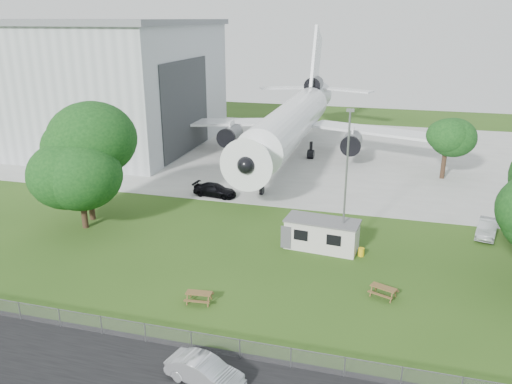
% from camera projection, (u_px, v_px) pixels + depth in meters
% --- Properties ---
extents(ground, '(160.00, 160.00, 0.00)m').
position_uv_depth(ground, '(226.00, 273.00, 38.60)').
color(ground, '#395B1C').
extents(concrete_apron, '(120.00, 46.00, 0.03)m').
position_uv_depth(concrete_apron, '(309.00, 153.00, 73.20)').
color(concrete_apron, '#B7B7B2').
rests_on(concrete_apron, ground).
extents(hangar, '(43.00, 31.00, 18.55)m').
position_uv_depth(hangar, '(68.00, 81.00, 77.73)').
color(hangar, '#B2B7BC').
rests_on(hangar, ground).
extents(airliner, '(46.36, 47.73, 17.69)m').
position_uv_depth(airliner, '(293.00, 119.00, 70.01)').
color(airliner, white).
rests_on(airliner, ground).
extents(site_cabin, '(6.87, 3.31, 2.62)m').
position_uv_depth(site_cabin, '(322.00, 234.00, 42.39)').
color(site_cabin, beige).
rests_on(site_cabin, ground).
extents(picnic_west, '(1.94, 1.67, 0.76)m').
position_uv_depth(picnic_west, '(199.00, 302.00, 34.69)').
color(picnic_west, brown).
rests_on(picnic_west, ground).
extents(picnic_east, '(2.22, 2.05, 0.76)m').
position_uv_depth(picnic_east, '(383.00, 296.00, 35.39)').
color(picnic_east, brown).
rests_on(picnic_east, ground).
extents(fence, '(58.00, 0.04, 1.30)m').
position_uv_depth(fence, '(176.00, 347.00, 29.95)').
color(fence, gray).
rests_on(fence, ground).
extents(lamp_mast, '(0.16, 0.16, 12.00)m').
position_uv_depth(lamp_mast, '(346.00, 184.00, 40.22)').
color(lamp_mast, slate).
rests_on(lamp_mast, ground).
extents(tree_west_big, '(8.62, 8.62, 11.86)m').
position_uv_depth(tree_west_big, '(84.00, 144.00, 46.54)').
color(tree_west_big, '#382619').
rests_on(tree_west_big, ground).
extents(tree_west_small, '(7.73, 7.73, 9.25)m').
position_uv_depth(tree_west_small, '(79.00, 173.00, 45.31)').
color(tree_west_small, '#382619').
rests_on(tree_west_small, ground).
extents(tree_far_apron, '(5.62, 5.62, 8.32)m').
position_uv_depth(tree_far_apron, '(447.00, 135.00, 59.65)').
color(tree_far_apron, '#382619').
rests_on(tree_far_apron, ground).
extents(car_centre_sedan, '(4.65, 2.53, 1.45)m').
position_uv_depth(car_centre_sedan, '(205.00, 372.00, 26.78)').
color(car_centre_sedan, silver).
rests_on(car_centre_sedan, ground).
extents(car_ne_sedan, '(2.64, 4.78, 1.49)m').
position_uv_depth(car_ne_sedan, '(487.00, 228.00, 44.96)').
color(car_ne_sedan, '#B0B3B8').
rests_on(car_ne_sedan, ground).
extents(car_apron_van, '(5.04, 2.45, 1.41)m').
position_uv_depth(car_apron_van, '(215.00, 190.00, 55.10)').
color(car_apron_van, black).
rests_on(car_apron_van, ground).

